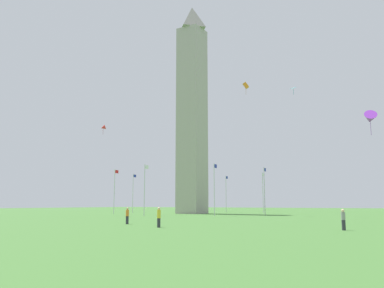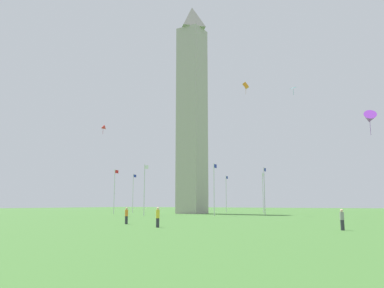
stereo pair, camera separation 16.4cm
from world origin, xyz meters
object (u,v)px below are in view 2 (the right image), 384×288
object	(u,v)px
flagpole_ne	(177,192)
flagpole_w	(264,189)
obelisk_monument	(192,106)
flagpole_nw	(263,191)
flagpole_se	(115,190)
kite_orange_box	(246,86)
person_yellow_shirt	(158,217)
flagpole_e	(133,191)
person_orange_shirt	(126,216)
kite_purple_delta	(370,118)
flagpole_s	(144,187)
flagpole_n	(226,192)
person_gray_shirt	(342,220)
kite_red_delta	(103,128)
flagpole_sw	(214,187)
kite_cyan_diamond	(293,88)

from	to	relation	value
flagpole_ne	flagpole_w	world-z (taller)	same
obelisk_monument	flagpole_ne	distance (m)	24.70
flagpole_nw	flagpole_se	bearing A→B (deg)	135.00
flagpole_se	kite_orange_box	size ratio (longest dim) A/B	3.82
obelisk_monument	flagpole_se	size ratio (longest dim) A/B	5.16
flagpole_ne	person_yellow_shirt	distance (m)	65.02
flagpole_e	person_orange_shirt	size ratio (longest dim) A/B	5.43
kite_purple_delta	flagpole_w	bearing A→B (deg)	46.87
flagpole_s	person_orange_shirt	world-z (taller)	flagpole_s
flagpole_e	flagpole_se	world-z (taller)	same
kite_purple_delta	obelisk_monument	bearing A→B (deg)	62.00
flagpole_n	flagpole_e	distance (m)	23.11
flagpole_se	flagpole_n	bearing A→B (deg)	-22.50
person_yellow_shirt	flagpole_w	bearing A→B (deg)	5.69
person_gray_shirt	person_yellow_shirt	xyz separation A→B (m)	(-4.54, 14.54, 0.06)
flagpole_w	person_yellow_shirt	size ratio (longest dim) A/B	5.17
flagpole_ne	kite_red_delta	bearing A→B (deg)	-169.42
flagpole_n	kite_orange_box	world-z (taller)	kite_orange_box
flagpole_sw	person_yellow_shirt	world-z (taller)	flagpole_sw
flagpole_se	flagpole_s	bearing A→B (deg)	-112.50
obelisk_monument	person_gray_shirt	bearing A→B (deg)	-135.95
flagpole_nw	person_gray_shirt	world-z (taller)	flagpole_nw
flagpole_e	person_orange_shirt	world-z (taller)	flagpole_e
flagpole_se	person_gray_shirt	bearing A→B (deg)	-119.07
kite_purple_delta	kite_cyan_diamond	world-z (taller)	kite_cyan_diamond
flagpole_n	person_yellow_shirt	xyz separation A→B (m)	(-59.72, -22.98, -4.06)
flagpole_nw	kite_red_delta	xyz separation A→B (m)	(-33.30, 16.89, 10.55)
person_orange_shirt	kite_red_delta	xyz separation A→B (m)	(18.65, 22.15, 14.66)
flagpole_ne	kite_orange_box	xyz separation A→B (m)	(-17.52, -27.04, 19.14)
flagpole_sw	kite_red_delta	distance (m)	22.37
flagpole_s	kite_orange_box	size ratio (longest dim) A/B	3.82
flagpole_se	flagpole_nw	world-z (taller)	same
obelisk_monument	kite_red_delta	bearing A→B (deg)	166.19
person_orange_shirt	kite_red_delta	bearing A→B (deg)	9.43
flagpole_e	flagpole_se	xyz separation A→B (m)	(-11.56, -4.79, 0.00)
person_yellow_shirt	kite_orange_box	bearing A→B (deg)	8.33
flagpole_ne	flagpole_s	bearing A→B (deg)	-157.50
flagpole_ne	person_orange_shirt	xyz separation A→B (m)	(-51.96, -28.37, -4.11)
flagpole_se	flagpole_nw	size ratio (longest dim) A/B	1.00
flagpole_s	flagpole_sw	xyz separation A→B (m)	(4.79, -11.56, 0.00)
person_gray_shirt	person_orange_shirt	size ratio (longest dim) A/B	0.98
flagpole_n	flagpole_nw	world-z (taller)	same
kite_orange_box	kite_cyan_diamond	size ratio (longest dim) A/B	1.74
kite_red_delta	person_yellow_shirt	bearing A→B (deg)	-127.37
flagpole_e	kite_orange_box	xyz separation A→B (m)	(-5.96, -31.82, 19.14)
flagpole_s	flagpole_sw	distance (m)	12.51
flagpole_sw	flagpole_w	bearing A→B (deg)	-22.50
flagpole_nw	flagpole_e	bearing A→B (deg)	112.50
obelisk_monument	flagpole_nw	xyz separation A→B (m)	(11.61, -11.56, -18.49)
kite_red_delta	flagpole_sw	bearing A→B (deg)	-58.89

